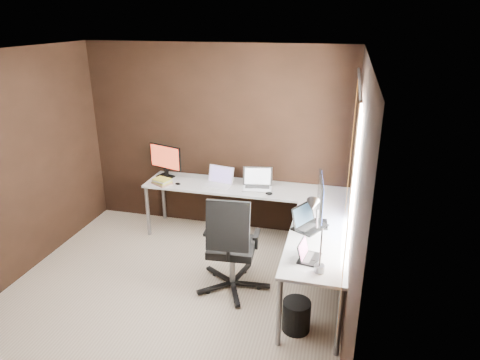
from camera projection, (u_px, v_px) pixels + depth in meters
name	position (u px, v px, depth m)	size (l,w,h in m)	color
room	(197.00, 187.00, 4.09)	(3.60, 3.60, 2.50)	beige
desk	(267.00, 208.00, 5.07)	(2.65, 2.25, 0.73)	silver
drawer_pedestal	(315.00, 237.00, 5.17)	(0.42, 0.50, 0.60)	silver
monitor_left	(165.00, 159.00, 5.81)	(0.50, 0.21, 0.45)	black
monitor_right	(320.00, 199.00, 4.44)	(0.18, 0.63, 0.52)	black
laptop_white	(219.00, 181.00, 5.59)	(0.40, 0.32, 0.24)	silver
laptop_silver	(257.00, 184.00, 5.50)	(0.42, 0.33, 0.25)	silver
laptop_black_big	(307.00, 222.00, 4.48)	(0.39, 0.43, 0.24)	black
laptop_black_small	(307.00, 255.00, 3.89)	(0.22, 0.28, 0.17)	black
book_stack	(162.00, 181.00, 5.63)	(0.29, 0.28, 0.07)	#9F6A55
mouse_left	(178.00, 184.00, 5.60)	(0.08, 0.05, 0.03)	black
mouse_corner	(269.00, 193.00, 5.29)	(0.09, 0.06, 0.04)	black
desk_lamp	(315.00, 225.00, 3.63)	(0.20, 0.24, 0.65)	slate
office_chair	(232.00, 262.00, 4.59)	(0.63, 0.63, 1.12)	black
wastebasket	(296.00, 316.00, 4.04)	(0.27, 0.27, 0.31)	black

